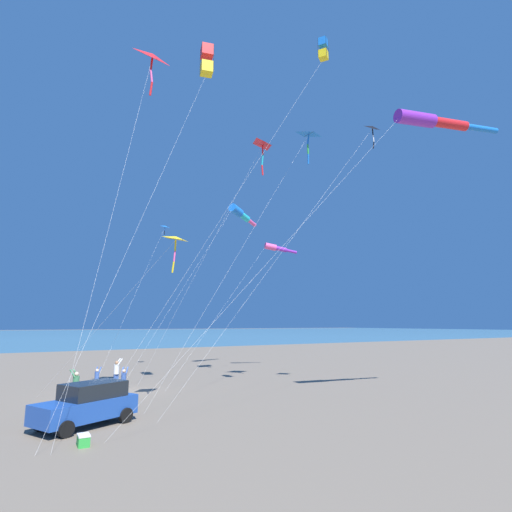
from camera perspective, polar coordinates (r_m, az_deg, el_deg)
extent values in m
plane|color=#756654|center=(29.14, -20.25, -17.88)|extent=(600.00, 600.00, 0.00)
cube|color=teal|center=(193.43, -28.92, -9.75)|extent=(240.00, 600.00, 0.01)
cube|color=#1E479E|center=(20.37, -23.14, -19.42)|extent=(3.59, 4.67, 0.84)
cube|color=black|center=(20.44, -22.16, -17.28)|extent=(2.62, 3.04, 0.68)
cylinder|color=black|center=(18.91, -25.48, -21.40)|extent=(0.49, 0.69, 0.66)
cylinder|color=black|center=(20.45, -28.38, -20.21)|extent=(0.49, 0.69, 0.66)
cylinder|color=black|center=(20.60, -18.08, -20.78)|extent=(0.49, 0.69, 0.66)
cylinder|color=black|center=(22.03, -21.30, -19.84)|extent=(0.49, 0.69, 0.66)
cube|color=green|center=(17.53, -23.40, -23.06)|extent=(0.60, 0.40, 0.36)
cube|color=white|center=(17.48, -23.35, -22.40)|extent=(0.62, 0.42, 0.06)
cube|color=#335199|center=(32.21, -19.36, -16.33)|extent=(0.23, 0.35, 0.83)
cylinder|color=silver|center=(32.13, -19.28, -15.00)|extent=(0.45, 0.45, 0.68)
sphere|color=#A37551|center=(32.08, -19.23, -14.17)|extent=(0.26, 0.26, 0.26)
cylinder|color=silver|center=(32.30, -19.07, -14.06)|extent=(0.19, 0.43, 0.52)
cylinder|color=silver|center=(31.99, -18.82, -14.12)|extent=(0.19, 0.43, 0.52)
cube|color=#232328|center=(30.85, -21.82, -16.69)|extent=(0.28, 0.25, 0.65)
cylinder|color=#335199|center=(30.78, -21.75, -15.60)|extent=(0.41, 0.41, 0.53)
sphere|color=beige|center=(30.74, -21.70, -14.92)|extent=(0.20, 0.20, 0.20)
cylinder|color=#335199|center=(30.91, -21.80, -14.82)|extent=(0.31, 0.26, 0.40)
cylinder|color=#335199|center=(30.78, -21.35, -14.87)|extent=(0.31, 0.26, 0.40)
cube|color=#8E6B9E|center=(26.74, -24.40, -17.57)|extent=(0.30, 0.34, 0.79)
cylinder|color=#3D7F51|center=(26.64, -24.28, -16.05)|extent=(0.50, 0.50, 0.65)
sphere|color=beige|center=(26.59, -24.22, -15.09)|extent=(0.25, 0.25, 0.25)
cylinder|color=#3D7F51|center=(26.52, -24.70, -14.98)|extent=(0.30, 0.38, 0.49)
cylinder|color=#3D7F51|center=(26.80, -24.35, -14.94)|extent=(0.30, 0.38, 0.49)
cube|color=silver|center=(28.62, -18.42, -17.42)|extent=(0.31, 0.26, 0.71)
cylinder|color=#335199|center=(28.54, -18.35, -16.13)|extent=(0.45, 0.45, 0.59)
sphere|color=tan|center=(28.49, -18.30, -15.32)|extent=(0.22, 0.22, 0.22)
cylinder|color=#335199|center=(28.67, -18.48, -15.19)|extent=(0.35, 0.26, 0.45)
cylinder|color=#335199|center=(28.58, -17.91, -15.24)|extent=(0.35, 0.26, 0.45)
cylinder|color=#EF4C93|center=(40.37, 2.08, 1.33)|extent=(0.92, 1.34, 0.81)
cylinder|color=purple|center=(40.67, 3.58, 1.00)|extent=(0.75, 1.27, 0.64)
cylinder|color=purple|center=(41.01, 5.06, 0.67)|extent=(0.57, 1.20, 0.46)
cylinder|color=white|center=(33.89, -4.43, -6.95)|extent=(6.37, 11.83, 12.07)
pyramid|color=yellow|center=(23.25, -11.35, 2.57)|extent=(1.34, 1.61, 0.33)
cylinder|color=black|center=(23.24, -11.38, 2.37)|extent=(1.15, 0.46, 0.26)
cylinder|color=yellow|center=(23.18, -11.43, 1.45)|extent=(0.14, 0.12, 0.63)
cylinder|color=#EF4C93|center=(23.04, -11.55, -0.05)|extent=(0.19, 0.20, 0.64)
cylinder|color=yellow|center=(22.91, -11.74, -1.56)|extent=(0.15, 0.19, 0.63)
cylinder|color=white|center=(25.65, -20.91, -8.74)|extent=(7.45, 6.02, 9.18)
cube|color=red|center=(29.68, -7.00, 26.93)|extent=(0.93, 0.93, 0.77)
cube|color=yellow|center=(28.97, -7.05, 24.97)|extent=(0.93, 0.93, 0.77)
cylinder|color=black|center=(29.68, -6.34, 25.46)|extent=(0.02, 0.02, 2.00)
cylinder|color=black|center=(29.59, -7.97, 25.62)|extent=(0.02, 0.02, 2.00)
cylinder|color=black|center=(29.06, -6.06, 26.31)|extent=(0.02, 0.02, 2.00)
cylinder|color=black|center=(28.97, -7.73, 26.48)|extent=(0.02, 0.02, 2.00)
cylinder|color=white|center=(20.69, -15.23, 6.94)|extent=(5.68, 8.31, 20.51)
pyramid|color=red|center=(34.83, 0.97, 15.81)|extent=(2.19, 2.27, 0.52)
cylinder|color=black|center=(34.79, 0.92, 15.63)|extent=(1.30, 1.09, 0.43)
cylinder|color=red|center=(34.57, 0.96, 14.85)|extent=(0.18, 0.20, 0.86)
cylinder|color=#1EB7C6|center=(34.26, 0.92, 13.51)|extent=(0.27, 0.20, 0.88)
cylinder|color=red|center=(33.98, 0.91, 12.15)|extent=(0.18, 0.23, 0.87)
cylinder|color=white|center=(31.56, -7.37, -0.15)|extent=(3.59, 8.54, 19.24)
cylinder|color=purple|center=(26.55, 21.80, 17.73)|extent=(1.27, 2.69, 0.92)
cylinder|color=red|center=(28.21, 25.86, 16.60)|extent=(1.05, 2.64, 0.70)
cylinder|color=blue|center=(30.00, 29.42, 15.53)|extent=(0.83, 2.58, 0.48)
cylinder|color=white|center=(19.15, 3.62, 1.18)|extent=(2.47, 14.71, 16.11)
pyramid|color=blue|center=(41.81, -12.83, 4.16)|extent=(0.88, 1.06, 0.28)
cylinder|color=black|center=(41.81, -12.85, 4.09)|extent=(0.73, 0.31, 0.27)
cylinder|color=blue|center=(41.76, -12.89, 3.76)|extent=(0.12, 0.12, 0.41)
cylinder|color=black|center=(41.68, -12.93, 3.21)|extent=(0.09, 0.08, 0.41)
cylinder|color=blue|center=(41.60, -12.95, 2.67)|extent=(0.09, 0.08, 0.41)
cylinder|color=white|center=(36.34, -16.79, -5.09)|extent=(7.28, 6.94, 14.17)
pyramid|color=blue|center=(30.66, 7.54, 17.02)|extent=(1.30, 1.76, 0.38)
cylinder|color=black|center=(30.63, 7.53, 16.85)|extent=(1.42, 0.24, 0.29)
cylinder|color=blue|center=(30.44, 7.46, 16.11)|extent=(0.20, 0.23, 0.74)
cylinder|color=green|center=(30.14, 7.42, 14.85)|extent=(0.16, 0.19, 0.73)
cylinder|color=blue|center=(29.90, 7.47, 13.54)|extent=(0.21, 0.19, 0.74)
cylinder|color=white|center=(24.59, -2.09, 1.03)|extent=(0.51, 11.25, 18.03)
cylinder|color=blue|center=(41.37, -2.86, 6.50)|extent=(1.56, 1.87, 1.19)
cylinder|color=#1EB7C6|center=(42.44, -1.74, 5.64)|extent=(1.32, 1.71, 0.94)
cylinder|color=#EF4C93|center=(43.53, -0.67, 4.82)|extent=(1.07, 1.55, 0.70)
cylinder|color=white|center=(35.09, -9.91, -3.80)|extent=(4.53, 10.91, 15.88)
cube|color=blue|center=(28.18, 9.53, 27.77)|extent=(0.72, 0.72, 0.51)
cube|color=yellow|center=(27.70, 9.59, 26.42)|extent=(0.72, 0.72, 0.51)
cylinder|color=black|center=(28.19, 9.15, 26.71)|extent=(0.02, 0.02, 1.33)
cylinder|color=black|center=(27.79, 8.83, 27.30)|extent=(0.02, 0.02, 1.33)
cylinder|color=black|center=(28.09, 10.28, 26.90)|extent=(0.02, 0.02, 1.33)
cylinder|color=black|center=(27.69, 9.98, 27.50)|extent=(0.02, 0.02, 1.33)
cylinder|color=white|center=(21.37, -4.57, 6.03)|extent=(3.17, 11.64, 20.45)
pyramid|color=black|center=(30.10, 16.30, 17.25)|extent=(0.74, 1.12, 0.52)
cylinder|color=black|center=(30.10, 16.26, 17.13)|extent=(0.77, 0.11, 0.59)
cylinder|color=black|center=(30.00, 16.31, 16.62)|extent=(0.12, 0.15, 0.48)
cylinder|color=white|center=(29.83, 16.41, 15.77)|extent=(0.09, 0.12, 0.48)
cylinder|color=black|center=(29.64, 16.43, 14.93)|extent=(0.14, 0.15, 0.48)
cylinder|color=white|center=(22.99, 4.40, 1.50)|extent=(0.67, 14.16, 17.80)
pyramid|color=red|center=(27.19, -14.49, 25.96)|extent=(1.41, 1.97, 0.87)
cylinder|color=black|center=(27.19, -14.57, 25.75)|extent=(1.28, 0.30, 0.98)
cylinder|color=red|center=(26.88, -14.68, 24.95)|extent=(0.24, 0.25, 0.82)
cylinder|color=#EF4C93|center=(26.39, -14.70, 23.57)|extent=(0.23, 0.26, 0.82)
cylinder|color=red|center=(25.96, -14.74, 22.07)|extent=(0.24, 0.24, 0.82)
cylinder|color=white|center=(20.01, -19.48, 7.00)|extent=(5.33, 4.16, 20.02)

